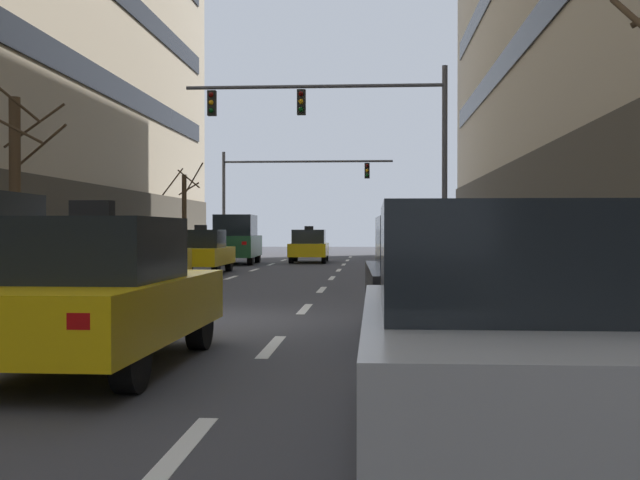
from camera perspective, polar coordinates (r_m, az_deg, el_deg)
The scene contains 32 objects.
ground_plane at distance 13.76m, azimuth -8.66°, elevation -5.70°, with size 120.00×120.00×0.00m, color #38383D.
sidewalk_right at distance 13.94m, azimuth 19.53°, elevation -5.36°, with size 3.62×80.00×0.14m, color gray.
lane_stripe_l1_s3 at distance 11.43m, azimuth -20.09°, elevation -7.02°, with size 0.16×2.00×0.01m, color silver.
lane_stripe_l1_s4 at distance 16.10m, azimuth -12.81°, elevation -4.76°, with size 0.16×2.00×0.01m, color silver.
lane_stripe_l1_s5 at distance 20.92m, azimuth -8.87°, elevation -3.49°, with size 0.16×2.00×0.01m, color silver.
lane_stripe_l1_s6 at distance 25.81m, azimuth -6.41°, elevation -2.70°, with size 0.16×2.00×0.01m, color silver.
lane_stripe_l1_s7 at distance 30.73m, azimuth -4.75°, elevation -2.15°, with size 0.16×2.00×0.01m, color silver.
lane_stripe_l1_s8 at distance 35.68m, azimuth -3.54°, elevation -1.75°, with size 0.16×2.00×0.01m, color silver.
lane_stripe_l1_s9 at distance 40.64m, azimuth -2.63°, elevation -1.45°, with size 0.16×2.00×0.01m, color silver.
lane_stripe_l1_s10 at distance 45.61m, azimuth -1.92°, elevation -1.22°, with size 0.16×2.00×0.01m, color silver.
lane_stripe_l2_s2 at distance 5.72m, azimuth -10.13°, elevation -14.80°, with size 0.16×2.00×0.01m, color silver.
lane_stripe_l2_s3 at distance 10.55m, azimuth -3.48°, elevation -7.63°, with size 0.16×2.00×0.01m, color silver.
lane_stripe_l2_s4 at distance 15.48m, azimuth -1.10°, elevation -4.96°, with size 0.16×2.00×0.01m, color silver.
lane_stripe_l2_s5 at distance 20.45m, azimuth 0.12°, elevation -3.58°, with size 0.16×2.00×0.01m, color silver.
lane_stripe_l2_s6 at distance 25.43m, azimuth 0.86°, elevation -2.74°, with size 0.16×2.00×0.01m, color silver.
lane_stripe_l2_s7 at distance 30.42m, azimuth 1.36°, elevation -2.18°, with size 0.16×2.00×0.01m, color silver.
lane_stripe_l2_s8 at distance 35.41m, azimuth 1.72°, elevation -1.77°, with size 0.16×2.00×0.01m, color silver.
lane_stripe_l2_s9 at distance 40.40m, azimuth 1.98°, elevation -1.47°, with size 0.16×2.00×0.01m, color silver.
lane_stripe_l2_s10 at distance 45.39m, azimuth 2.19°, elevation -1.23°, with size 0.16×2.00×0.01m, color silver.
taxi_driving_0 at distance 22.39m, azimuth -12.65°, elevation -1.10°, with size 2.08×4.59×1.87m.
car_driving_1 at distance 36.30m, azimuth -6.07°, elevation 0.03°, with size 2.09×4.67×2.23m.
taxi_driving_2 at distance 37.77m, azimuth -0.79°, elevation -0.45°, with size 1.82×4.20×1.73m.
taxi_driving_3 at distance 9.17m, azimuth -15.70°, elevation -3.73°, with size 1.94×4.50×1.86m.
taxi_driving_5 at distance 28.57m, azimuth -8.51°, elevation -0.84°, with size 1.77×4.16×1.72m.
car_parked_0 at distance 5.49m, azimuth 13.17°, elevation -6.57°, with size 1.92×4.55×1.70m.
car_parked_1 at distance 11.28m, azimuth 8.38°, elevation -2.78°, with size 2.05×4.65×1.72m.
traffic_signal_0 at distance 26.57m, azimuth 2.60°, elevation 8.01°, with size 8.72×0.35×6.82m.
traffic_signal_1 at distance 43.75m, azimuth -3.01°, elevation 4.09°, with size 9.40×0.35×5.72m.
street_tree_0 at distance 39.68m, azimuth -9.72°, elevation 1.99°, with size 1.93×1.86×4.76m.
street_tree_2 at distance 22.15m, azimuth -21.01°, elevation 3.69°, with size 2.02×2.33×5.11m.
pedestrian_0 at distance 23.30m, azimuth 15.23°, elevation -0.46°, with size 0.43×0.37×1.61m.
pedestrian_1 at distance 29.08m, azimuth 12.83°, elevation -0.28°, with size 0.37×0.44×1.57m.
Camera 1 is at (2.97, -13.35, 1.53)m, focal length 44.53 mm.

